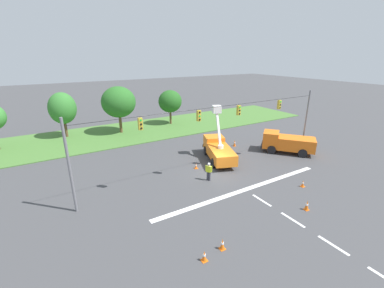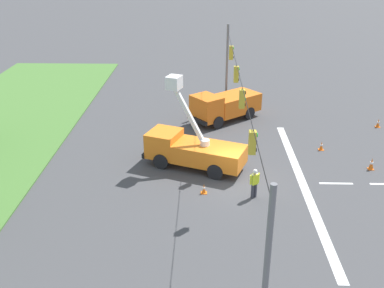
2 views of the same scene
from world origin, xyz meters
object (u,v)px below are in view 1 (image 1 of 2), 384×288
at_px(road_worker, 209,170).
at_px(traffic_cone_foreground_left, 204,256).
at_px(traffic_cone_lane_edge_a, 222,244).
at_px(traffic_cone_mid_left, 307,205).
at_px(tree_east, 170,101).
at_px(utility_truck_support_near, 287,142).
at_px(utility_truck_bucket_lift, 218,149).
at_px(traffic_cone_mid_right, 303,184).
at_px(tree_west, 62,108).
at_px(traffic_cone_lane_edge_b, 235,143).
at_px(traffic_cone_near_bucket, 196,166).
at_px(tree_centre, 119,102).

xyz_separation_m(road_worker, traffic_cone_foreground_left, (-5.81, -8.04, -0.66)).
bearing_deg(traffic_cone_lane_edge_a, traffic_cone_mid_left, 0.28).
relative_size(tree_east, utility_truck_support_near, 0.93).
height_order(traffic_cone_foreground_left, traffic_cone_lane_edge_a, traffic_cone_lane_edge_a).
bearing_deg(utility_truck_support_near, road_worker, -174.28).
distance_m(utility_truck_bucket_lift, traffic_cone_mid_right, 9.39).
height_order(tree_west, traffic_cone_lane_edge_b, tree_west).
xyz_separation_m(tree_west, tree_east, (15.79, -1.14, -0.31)).
xyz_separation_m(road_worker, traffic_cone_lane_edge_b, (8.18, 6.06, -0.61)).
bearing_deg(traffic_cone_lane_edge_a, traffic_cone_near_bucket, 65.96).
bearing_deg(utility_truck_bucket_lift, traffic_cone_lane_edge_a, -125.37).
xyz_separation_m(utility_truck_bucket_lift, road_worker, (-3.75, -3.61, -0.28)).
height_order(tree_west, traffic_cone_mid_right, tree_west).
height_order(tree_east, traffic_cone_lane_edge_a, tree_east).
distance_m(utility_truck_bucket_lift, traffic_cone_foreground_left, 15.11).
bearing_deg(traffic_cone_mid_left, traffic_cone_near_bucket, 107.00).
distance_m(tree_west, traffic_cone_foreground_left, 29.72).
height_order(tree_centre, traffic_cone_lane_edge_a, tree_centre).
bearing_deg(tree_east, tree_centre, -175.14).
xyz_separation_m(tree_centre, road_worker, (2.53, -19.30, -3.61)).
relative_size(utility_truck_bucket_lift, traffic_cone_mid_left, 8.66).
bearing_deg(traffic_cone_foreground_left, traffic_cone_near_bucket, 60.31).
height_order(road_worker, traffic_cone_lane_edge_b, road_worker).
distance_m(traffic_cone_mid_left, traffic_cone_mid_right, 3.77).
height_order(utility_truck_support_near, road_worker, utility_truck_support_near).
bearing_deg(utility_truck_bucket_lift, traffic_cone_lane_edge_b, 28.96).
bearing_deg(traffic_cone_mid_left, utility_truck_support_near, 46.85).
relative_size(tree_centre, traffic_cone_lane_edge_a, 9.12).
bearing_deg(traffic_cone_foreground_left, traffic_cone_lane_edge_b, 45.23).
bearing_deg(traffic_cone_foreground_left, traffic_cone_lane_edge_a, 8.51).
bearing_deg(traffic_cone_lane_edge_a, tree_centre, 86.12).
height_order(traffic_cone_near_bucket, traffic_cone_lane_edge_a, traffic_cone_lane_edge_a).
height_order(tree_centre, traffic_cone_mid_right, tree_centre).
height_order(tree_centre, traffic_cone_foreground_left, tree_centre).
height_order(tree_west, traffic_cone_lane_edge_a, tree_west).
bearing_deg(utility_truck_bucket_lift, tree_centre, 111.83).
distance_m(utility_truck_bucket_lift, utility_truck_support_near, 8.64).
distance_m(traffic_cone_lane_edge_a, traffic_cone_lane_edge_b, 18.72).
distance_m(traffic_cone_mid_left, traffic_cone_near_bucket, 11.09).
height_order(traffic_cone_mid_right, traffic_cone_lane_edge_a, traffic_cone_lane_edge_a).
bearing_deg(traffic_cone_mid_left, utility_truck_bucket_lift, 89.33).
height_order(utility_truck_bucket_lift, traffic_cone_foreground_left, utility_truck_bucket_lift).
relative_size(tree_centre, utility_truck_support_near, 1.12).
bearing_deg(road_worker, utility_truck_bucket_lift, 43.93).
distance_m(tree_west, traffic_cone_mid_left, 32.11).
bearing_deg(utility_truck_bucket_lift, utility_truck_support_near, -16.17).
height_order(tree_west, road_worker, tree_west).
relative_size(traffic_cone_mid_left, traffic_cone_near_bucket, 1.35).
relative_size(tree_west, traffic_cone_near_bucket, 10.86).
bearing_deg(traffic_cone_lane_edge_a, tree_east, 69.49).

